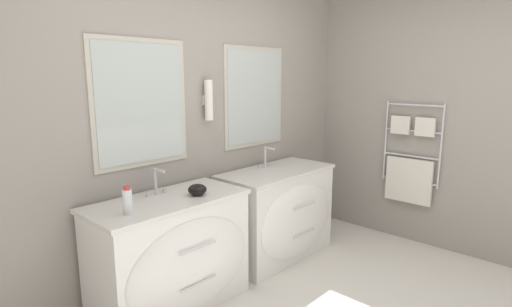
{
  "coord_description": "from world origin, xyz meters",
  "views": [
    {
      "loc": [
        -2.05,
        -0.94,
        1.68
      ],
      "look_at": [
        0.2,
        1.14,
        1.08
      ],
      "focal_mm": 28.0,
      "sensor_mm": 36.0,
      "label": 1
    }
  ],
  "objects": [
    {
      "name": "wall_back",
      "position": [
        0.0,
        1.66,
        1.31
      ],
      "size": [
        5.44,
        0.15,
        2.6
      ],
      "color": "gray",
      "rests_on": "ground_plane"
    },
    {
      "name": "wall_right",
      "position": [
        1.95,
        0.73,
        1.29
      ],
      "size": [
        0.13,
        3.45,
        2.6
      ],
      "color": "gray",
      "rests_on": "ground_plane"
    },
    {
      "name": "faucet_left",
      "position": [
        -0.49,
        1.47,
        0.93
      ],
      "size": [
        0.17,
        0.12,
        0.2
      ],
      "color": "silver",
      "rests_on": "vanity_left"
    },
    {
      "name": "faucet_right",
      "position": [
        0.7,
        1.47,
        0.93
      ],
      "size": [
        0.17,
        0.12,
        0.2
      ],
      "color": "silver",
      "rests_on": "vanity_right"
    },
    {
      "name": "toiletry_bottle",
      "position": [
        -0.85,
        1.25,
        0.92
      ],
      "size": [
        0.06,
        0.06,
        0.18
      ],
      "color": "silver",
      "rests_on": "vanity_left"
    },
    {
      "name": "vanity_right",
      "position": [
        0.7,
        1.31,
        0.42
      ],
      "size": [
        1.13,
        0.6,
        0.83
      ],
      "color": "white",
      "rests_on": "ground_plane"
    },
    {
      "name": "amenity_bowl",
      "position": [
        -0.3,
        1.26,
        0.87
      ],
      "size": [
        0.14,
        0.14,
        0.08
      ],
      "color": "black",
      "rests_on": "vanity_left"
    },
    {
      "name": "vanity_left",
      "position": [
        -0.49,
        1.31,
        0.42
      ],
      "size": [
        1.13,
        0.6,
        0.83
      ],
      "color": "white",
      "rests_on": "ground_plane"
    }
  ]
}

